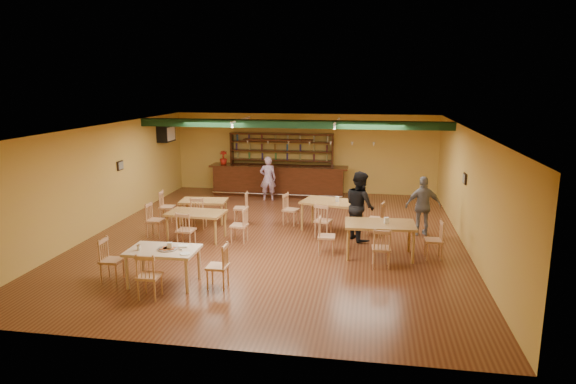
% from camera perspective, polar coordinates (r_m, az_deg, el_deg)
% --- Properties ---
extents(floor, '(12.00, 12.00, 0.00)m').
position_cam_1_polar(floor, '(13.95, -1.43, -5.10)').
color(floor, '#552A18').
rests_on(floor, ground).
extents(ceiling_beam, '(10.00, 0.30, 0.25)m').
position_cam_1_polar(ceiling_beam, '(16.12, 0.39, 7.67)').
color(ceiling_beam, black).
rests_on(ceiling_beam, ceiling).
extents(track_rail_left, '(0.05, 2.50, 0.05)m').
position_cam_1_polar(track_rail_left, '(17.07, -5.33, 8.12)').
color(track_rail_left, white).
rests_on(track_rail_left, ceiling).
extents(track_rail_right, '(0.05, 2.50, 0.05)m').
position_cam_1_polar(track_rail_right, '(16.56, 5.55, 7.98)').
color(track_rail_right, white).
rests_on(track_rail_right, ceiling).
extents(ac_unit, '(0.34, 0.70, 0.48)m').
position_cam_1_polar(ac_unit, '(18.84, -13.59, 6.42)').
color(ac_unit, white).
rests_on(ac_unit, wall_left).
extents(picture_left, '(0.04, 0.34, 0.28)m').
position_cam_1_polar(picture_left, '(16.13, -18.42, 2.85)').
color(picture_left, black).
rests_on(picture_left, wall_left).
extents(picture_right, '(0.04, 0.34, 0.28)m').
position_cam_1_polar(picture_right, '(14.02, 19.33, 1.44)').
color(picture_right, black).
rests_on(picture_right, wall_right).
extents(bar_counter, '(5.13, 0.85, 1.13)m').
position_cam_1_polar(bar_counter, '(18.88, -1.07, 1.29)').
color(bar_counter, black).
rests_on(bar_counter, ground).
extents(back_bar_hutch, '(3.97, 0.40, 2.28)m').
position_cam_1_polar(back_bar_hutch, '(19.39, -0.74, 3.31)').
color(back_bar_hutch, black).
rests_on(back_bar_hutch, ground).
extents(poinsettia, '(0.36, 0.36, 0.51)m').
position_cam_1_polar(poinsettia, '(19.23, -7.30, 3.88)').
color(poinsettia, '#AE1C10').
rests_on(poinsettia, bar_counter).
extents(dining_table_a, '(1.45, 0.95, 0.69)m').
position_cam_1_polar(dining_table_a, '(15.54, -9.46, -2.13)').
color(dining_table_a, olive).
rests_on(dining_table_a, ground).
extents(dining_table_b, '(1.87, 1.39, 0.84)m').
position_cam_1_polar(dining_table_b, '(14.60, 4.98, -2.64)').
color(dining_table_b, olive).
rests_on(dining_table_b, ground).
extents(dining_table_c, '(1.55, 0.98, 0.76)m').
position_cam_1_polar(dining_table_c, '(13.91, -10.28, -3.73)').
color(dining_table_c, olive).
rests_on(dining_table_c, ground).
extents(dining_table_d, '(1.71, 1.07, 0.84)m').
position_cam_1_polar(dining_table_d, '(12.55, 10.27, -5.32)').
color(dining_table_d, olive).
rests_on(dining_table_d, ground).
extents(near_table, '(1.44, 0.94, 0.77)m').
position_cam_1_polar(near_table, '(11.03, -13.83, -8.16)').
color(near_table, beige).
rests_on(near_table, ground).
extents(pizza_tray, '(0.47, 0.47, 0.01)m').
position_cam_1_polar(pizza_tray, '(10.87, -13.43, -6.27)').
color(pizza_tray, silver).
rests_on(pizza_tray, near_table).
extents(parmesan_shaker, '(0.07, 0.07, 0.11)m').
position_cam_1_polar(parmesan_shaker, '(10.95, -16.50, -6.05)').
color(parmesan_shaker, '#EAE5C6').
rests_on(parmesan_shaker, near_table).
extents(napkin_stack, '(0.23, 0.19, 0.03)m').
position_cam_1_polar(napkin_stack, '(10.95, -11.77, -6.00)').
color(napkin_stack, white).
rests_on(napkin_stack, near_table).
extents(pizza_server, '(0.33, 0.21, 0.00)m').
position_cam_1_polar(pizza_server, '(10.85, -12.57, -6.20)').
color(pizza_server, silver).
rests_on(pizza_server, pizza_tray).
extents(side_plate, '(0.22, 0.22, 0.01)m').
position_cam_1_polar(side_plate, '(10.52, -11.52, -6.81)').
color(side_plate, white).
rests_on(side_plate, near_table).
extents(patron_bar, '(0.64, 0.49, 1.59)m').
position_cam_1_polar(patron_bar, '(18.09, -2.28, 1.54)').
color(patron_bar, '#834AA2').
rests_on(patron_bar, ground).
extents(patron_right_a, '(1.06, 1.14, 1.87)m').
position_cam_1_polar(patron_right_a, '(13.66, 8.11, -1.54)').
color(patron_right_a, black).
rests_on(patron_right_a, ground).
extents(patron_right_b, '(1.02, 0.55, 1.65)m').
position_cam_1_polar(patron_right_b, '(14.44, 15.01, -1.52)').
color(patron_right_b, gray).
rests_on(patron_right_b, ground).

